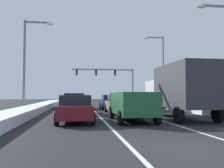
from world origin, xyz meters
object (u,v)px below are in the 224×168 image
at_px(sedan_tan_center_lane_second, 119,104).
at_px(street_lamp_right_mid, 161,65).
at_px(box_truck_right_lane_nearest, 179,89).
at_px(sedan_maroon_left_lane_nearest, 75,108).
at_px(suv_gray_right_lane_third, 132,99).
at_px(suv_charcoal_right_lane_second, 145,100).
at_px(sedan_red_left_lane_second, 77,104).
at_px(suv_black_left_lane_third, 74,99).
at_px(sedan_navy_center_lane_third, 110,102).
at_px(street_lamp_left_mid, 29,57).
at_px(suv_green_center_lane_nearest, 132,104).
at_px(traffic_light_gantry, 112,76).

bearing_deg(sedan_tan_center_lane_second, street_lamp_right_mid, 54.93).
height_order(box_truck_right_lane_nearest, sedan_maroon_left_lane_nearest, box_truck_right_lane_nearest).
bearing_deg(suv_gray_right_lane_third, suv_charcoal_right_lane_second, -90.78).
xyz_separation_m(sedan_red_left_lane_second, suv_black_left_lane_third, (-0.28, 6.99, 0.25)).
bearing_deg(sedan_navy_center_lane_third, suv_black_left_lane_third, 173.55).
height_order(sedan_red_left_lane_second, street_lamp_left_mid, street_lamp_left_mid).
relative_size(suv_green_center_lane_nearest, street_lamp_left_mid, 0.60).
bearing_deg(sedan_navy_center_lane_third, sedan_maroon_left_lane_nearest, -106.24).
bearing_deg(sedan_navy_center_lane_third, suv_green_center_lane_nearest, -91.66).
distance_m(sedan_navy_center_lane_third, street_lamp_left_mid, 9.63).
distance_m(sedan_tan_center_lane_second, street_lamp_right_mid, 13.48).
xyz_separation_m(suv_charcoal_right_lane_second, sedan_red_left_lane_second, (-6.58, -3.46, -0.25)).
bearing_deg(suv_charcoal_right_lane_second, suv_gray_right_lane_third, 89.22).
xyz_separation_m(sedan_tan_center_lane_second, traffic_light_gantry, (2.63, 22.96, 3.97)).
bearing_deg(sedan_maroon_left_lane_nearest, sedan_navy_center_lane_third, 73.76).
bearing_deg(suv_charcoal_right_lane_second, street_lamp_right_mid, 59.61).
relative_size(sedan_navy_center_lane_third, traffic_light_gantry, 0.41).
bearing_deg(suv_gray_right_lane_third, sedan_tan_center_lane_second, -109.29).
xyz_separation_m(box_truck_right_lane_nearest, suv_black_left_lane_third, (-6.80, 11.80, -0.88)).
bearing_deg(suv_black_left_lane_third, suv_green_center_lane_nearest, -74.85).
distance_m(suv_charcoal_right_lane_second, street_lamp_right_mid, 9.24).
xyz_separation_m(suv_black_left_lane_third, street_lamp_right_mid, (10.99, 3.51, 4.35)).
bearing_deg(suv_black_left_lane_third, suv_charcoal_right_lane_second, -27.20).
relative_size(sedan_navy_center_lane_third, sedan_maroon_left_lane_nearest, 1.00).
height_order(suv_green_center_lane_nearest, sedan_navy_center_lane_third, suv_green_center_lane_nearest).
relative_size(suv_charcoal_right_lane_second, suv_black_left_lane_third, 1.00).
xyz_separation_m(box_truck_right_lane_nearest, sedan_navy_center_lane_third, (-2.99, 11.37, -1.14)).
height_order(suv_charcoal_right_lane_second, suv_green_center_lane_nearest, same).
relative_size(sedan_red_left_lane_second, traffic_light_gantry, 0.41).
bearing_deg(suv_green_center_lane_nearest, traffic_light_gantry, 84.29).
bearing_deg(suv_charcoal_right_lane_second, sedan_navy_center_lane_third, 134.56).
distance_m(box_truck_right_lane_nearest, street_lamp_left_mid, 13.58).
bearing_deg(street_lamp_left_mid, sedan_navy_center_lane_third, 25.51).
relative_size(sedan_tan_center_lane_second, sedan_red_left_lane_second, 1.00).
xyz_separation_m(suv_charcoal_right_lane_second, suv_black_left_lane_third, (-6.86, 3.53, 0.00)).
distance_m(traffic_light_gantry, street_lamp_left_mid, 22.77).
bearing_deg(suv_gray_right_lane_third, box_truck_right_lane_nearest, -90.58).
bearing_deg(suv_charcoal_right_lane_second, suv_green_center_lane_nearest, -110.23).
bearing_deg(sedan_red_left_lane_second, suv_gray_right_lane_third, 54.59).
relative_size(suv_black_left_lane_third, street_lamp_left_mid, 0.60).
distance_m(box_truck_right_lane_nearest, traffic_light_gantry, 28.04).
bearing_deg(sedan_tan_center_lane_second, traffic_light_gantry, 83.46).
height_order(box_truck_right_lane_nearest, traffic_light_gantry, traffic_light_gantry).
relative_size(box_truck_right_lane_nearest, sedan_navy_center_lane_third, 1.60).
distance_m(sedan_navy_center_lane_third, sedan_maroon_left_lane_nearest, 12.87).
bearing_deg(suv_charcoal_right_lane_second, sedan_maroon_left_lane_nearest, -125.67).
height_order(sedan_red_left_lane_second, street_lamp_right_mid, street_lamp_right_mid).
bearing_deg(sedan_navy_center_lane_third, box_truck_right_lane_nearest, -75.28).
bearing_deg(street_lamp_left_mid, suv_green_center_lane_nearest, -48.95).
bearing_deg(sedan_red_left_lane_second, sedan_navy_center_lane_third, 61.70).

